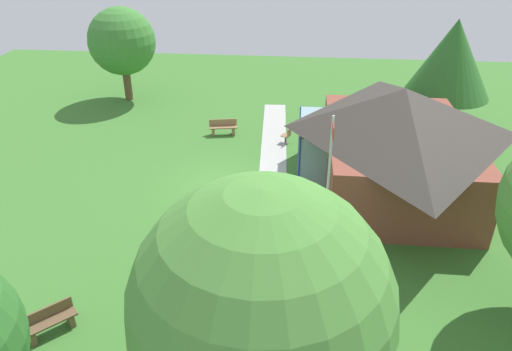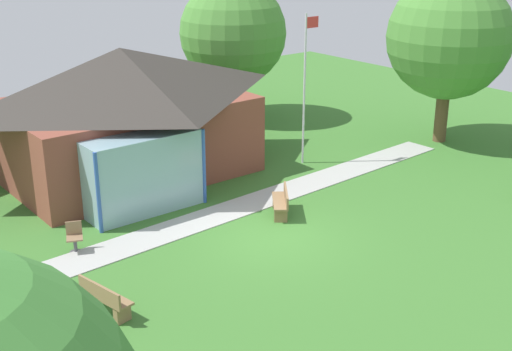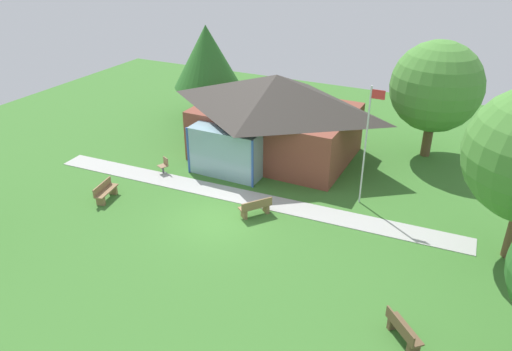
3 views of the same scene
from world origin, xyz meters
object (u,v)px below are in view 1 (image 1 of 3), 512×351
(tree_east_hedge, at_px, (262,305))
(pavilion, at_px, (394,138))
(patio_chair_west, at_px, (287,136))
(bench_lawn_far_right, at_px, (50,322))
(tree_lawn_corner, at_px, (122,42))
(tree_behind_pavilion_left, at_px, (452,58))
(flagpole, at_px, (327,192))
(bench_rear_near_path, at_px, (241,196))
(bench_mid_left, at_px, (223,128))

(tree_east_hedge, bearing_deg, pavilion, 159.64)
(pavilion, relative_size, tree_east_hedge, 1.35)
(patio_chair_west, bearing_deg, bench_lawn_far_right, 178.86)
(tree_lawn_corner, height_order, tree_east_hedge, tree_east_hedge)
(patio_chair_west, relative_size, tree_east_hedge, 0.12)
(bench_lawn_far_right, bearing_deg, tree_behind_pavilion_left, -176.80)
(tree_lawn_corner, height_order, tree_behind_pavilion_left, tree_behind_pavilion_left)
(flagpole, relative_size, patio_chair_west, 6.58)
(bench_rear_near_path, bearing_deg, bench_mid_left, 142.14)
(pavilion, xyz_separation_m, patio_chair_west, (-4.18, -4.64, -1.99))
(flagpole, distance_m, bench_rear_near_path, 5.75)
(tree_lawn_corner, xyz_separation_m, tree_east_hedge, (22.24, 10.54, 0.64))
(bench_rear_near_path, relative_size, tree_behind_pavilion_left, 0.24)
(bench_mid_left, height_order, patio_chair_west, patio_chair_west)
(pavilion, bearing_deg, tree_lawn_corner, -123.38)
(bench_rear_near_path, relative_size, tree_east_hedge, 0.21)
(flagpole, relative_size, bench_mid_left, 3.63)
(pavilion, bearing_deg, bench_lawn_far_right, -49.18)
(bench_mid_left, relative_size, tree_east_hedge, 0.23)
(bench_lawn_far_right, height_order, tree_lawn_corner, tree_lawn_corner)
(tree_behind_pavilion_left, bearing_deg, pavilion, -29.32)
(pavilion, bearing_deg, tree_east_hedge, -20.36)
(bench_rear_near_path, distance_m, tree_behind_pavilion_left, 13.54)
(flagpole, height_order, bench_rear_near_path, flagpole)
(flagpole, distance_m, bench_lawn_far_right, 9.09)
(flagpole, distance_m, tree_lawn_corner, 19.91)
(bench_mid_left, height_order, tree_behind_pavilion_left, tree_behind_pavilion_left)
(bench_rear_near_path, bearing_deg, tree_lawn_corner, 163.73)
(tree_behind_pavilion_left, bearing_deg, bench_lawn_far_right, -42.50)
(bench_lawn_far_right, distance_m, tree_east_hedge, 8.03)
(patio_chair_west, bearing_deg, flagpole, -147.31)
(pavilion, height_order, patio_chair_west, pavilion)
(tree_lawn_corner, bearing_deg, patio_chair_west, 61.12)
(patio_chair_west, bearing_deg, pavilion, -108.34)
(bench_lawn_far_right, xyz_separation_m, tree_lawn_corner, (-19.41, -4.15, 3.32))
(pavilion, height_order, flagpole, flagpole)
(tree_behind_pavilion_left, bearing_deg, bench_mid_left, -83.14)
(tree_lawn_corner, bearing_deg, bench_lawn_far_right, 12.06)
(pavilion, relative_size, bench_mid_left, 5.98)
(pavilion, distance_m, bench_lawn_far_right, 14.61)
(bench_rear_near_path, relative_size, patio_chair_west, 1.70)
(bench_mid_left, height_order, tree_lawn_corner, tree_lawn_corner)
(bench_mid_left, height_order, bench_lawn_far_right, same)
(patio_chair_west, bearing_deg, tree_behind_pavilion_left, -51.10)
(bench_lawn_far_right, height_order, tree_behind_pavilion_left, tree_behind_pavilion_left)
(bench_lawn_far_right, xyz_separation_m, tree_east_hedge, (2.83, 6.39, 3.96))
(flagpole, height_order, tree_behind_pavilion_left, tree_behind_pavilion_left)
(pavilion, xyz_separation_m, bench_mid_left, (-5.02, -8.15, -2.01))
(bench_mid_left, xyz_separation_m, tree_east_hedge, (17.31, 3.58, 3.96))
(bench_mid_left, distance_m, tree_lawn_corner, 9.15)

